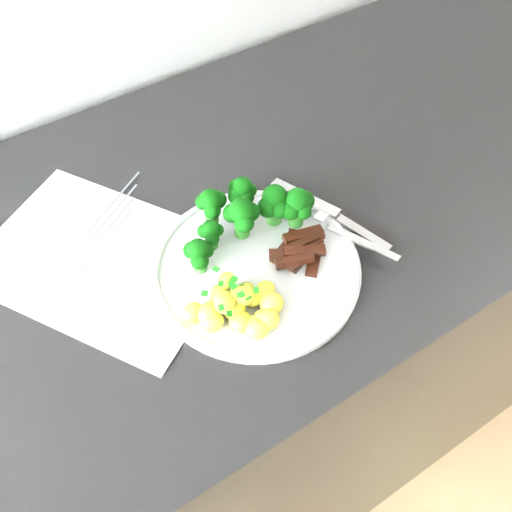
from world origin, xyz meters
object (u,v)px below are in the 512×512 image
object	(u,v)px
fork	(347,233)
recipe_paper	(102,260)
potatoes	(241,307)
counter	(273,348)
knife	(344,222)
plate	(256,267)
beef_strips	(299,251)
broccoli	(250,211)

from	to	relation	value
fork	recipe_paper	bearing A→B (deg)	152.49
potatoes	fork	size ratio (longest dim) A/B	0.73
recipe_paper	fork	size ratio (longest dim) A/B	2.41
recipe_paper	counter	bearing A→B (deg)	-4.72
counter	knife	xyz separation A→B (m)	(0.03, -0.10, 0.46)
fork	knife	bearing A→B (deg)	56.15
plate	knife	xyz separation A→B (m)	(0.13, -0.00, 0.00)
recipe_paper	fork	bearing A→B (deg)	-27.51
beef_strips	knife	xyz separation A→B (m)	(0.08, 0.01, -0.01)
counter	knife	bearing A→B (deg)	-73.02
plate	beef_strips	distance (m)	0.06
plate	potatoes	bearing A→B (deg)	-137.41
counter	beef_strips	size ratio (longest dim) A/B	28.57
counter	fork	distance (m)	0.48
plate	fork	size ratio (longest dim) A/B	1.69
counter	fork	world-z (taller)	fork
counter	plate	xyz separation A→B (m)	(-0.10, -0.10, 0.46)
beef_strips	knife	world-z (taller)	beef_strips
broccoli	knife	xyz separation A→B (m)	(0.11, -0.05, -0.04)
broccoli	fork	xyz separation A→B (m)	(0.10, -0.07, -0.03)
potatoes	recipe_paper	bearing A→B (deg)	121.39
recipe_paper	knife	xyz separation A→B (m)	(0.29, -0.12, 0.01)
counter	fork	bearing A→B (deg)	-82.19
counter	recipe_paper	distance (m)	0.52
recipe_paper	plate	xyz separation A→B (m)	(0.15, -0.12, 0.01)
beef_strips	fork	size ratio (longest dim) A/B	0.55
potatoes	fork	world-z (taller)	potatoes
beef_strips	counter	bearing A→B (deg)	65.49
potatoes	knife	distance (m)	0.19
plate	knife	world-z (taller)	knife
plate	knife	distance (m)	0.13
plate	potatoes	size ratio (longest dim) A/B	2.32
broccoli	beef_strips	bearing A→B (deg)	-66.61
plate	potatoes	xyz separation A→B (m)	(-0.05, -0.05, 0.02)
counter	broccoli	world-z (taller)	broccoli
potatoes	broccoli	bearing A→B (deg)	52.29
plate	potatoes	distance (m)	0.07
recipe_paper	plate	world-z (taller)	plate
broccoli	knife	bearing A→B (deg)	-26.25
plate	broccoli	world-z (taller)	broccoli
beef_strips	fork	xyz separation A→B (m)	(0.07, -0.01, -0.00)
potatoes	counter	bearing A→B (deg)	42.82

